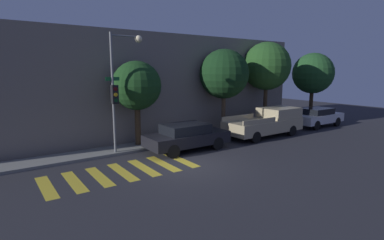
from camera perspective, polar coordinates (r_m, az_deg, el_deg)
ground_plane at (r=13.55m, az=-0.99°, el=-8.60°), size 60.00×60.00×0.00m
sidewalk at (r=16.88m, az=-8.66°, el=-4.81°), size 26.00×1.64×0.14m
building_row at (r=20.27m, az=-14.22°, el=6.37°), size 26.00×6.00×6.41m
crosswalk at (r=13.02m, az=-13.11°, el=-9.60°), size 6.27×2.60×0.00m
traffic_light_pole at (r=15.11m, az=-13.64°, el=7.34°), size 1.96×0.56×5.99m
sedan_near_corner at (r=15.79m, az=-1.00°, el=-3.11°), size 4.48×1.88×1.43m
pickup_truck at (r=19.87m, az=14.12°, el=-0.41°), size 5.39×2.10×1.76m
sedan_middle at (r=24.37m, az=22.82°, el=0.59°), size 4.31×1.74×1.40m
tree_near_corner at (r=16.45m, az=-10.50°, el=6.37°), size 2.65×2.65×4.71m
tree_midblock at (r=19.81m, az=6.13°, el=8.67°), size 3.22×3.22×5.57m
tree_far_end at (r=22.67m, az=14.04°, el=9.87°), size 3.46×3.46×6.22m
tree_behind_truck at (r=27.25m, az=22.04°, el=8.21°), size 3.37×3.37×5.63m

